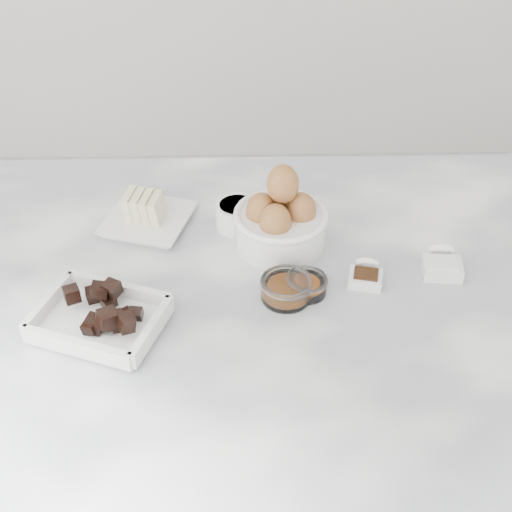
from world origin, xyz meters
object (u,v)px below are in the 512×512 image
(chocolate_dish, at_px, (99,317))
(salt_spoon, at_px, (442,263))
(zest_bowl, at_px, (307,284))
(egg_bowl, at_px, (281,219))
(vanilla_spoon, at_px, (366,275))
(butter_plate, at_px, (146,214))
(honey_bowl, at_px, (286,288))
(sugar_ramekin, at_px, (237,214))

(chocolate_dish, relative_size, salt_spoon, 2.78)
(zest_bowl, distance_m, salt_spoon, 0.23)
(chocolate_dish, distance_m, egg_bowl, 0.34)
(vanilla_spoon, height_order, salt_spoon, salt_spoon)
(butter_plate, xyz_separation_m, egg_bowl, (0.23, -0.06, 0.03))
(egg_bowl, relative_size, salt_spoon, 2.01)
(egg_bowl, height_order, vanilla_spoon, egg_bowl)
(honey_bowl, bearing_deg, sugar_ramekin, 111.58)
(chocolate_dish, height_order, vanilla_spoon, chocolate_dish)
(sugar_ramekin, height_order, vanilla_spoon, sugar_ramekin)
(honey_bowl, bearing_deg, zest_bowl, 19.65)
(honey_bowl, bearing_deg, salt_spoon, 13.08)
(sugar_ramekin, height_order, egg_bowl, egg_bowl)
(chocolate_dish, relative_size, zest_bowl, 3.32)
(butter_plate, height_order, salt_spoon, butter_plate)
(chocolate_dish, xyz_separation_m, sugar_ramekin, (0.20, 0.25, 0.00))
(butter_plate, relative_size, zest_bowl, 2.62)
(honey_bowl, bearing_deg, butter_plate, 139.44)
(butter_plate, distance_m, honey_bowl, 0.31)
(butter_plate, distance_m, zest_bowl, 0.33)
(sugar_ramekin, bearing_deg, zest_bowl, -58.87)
(butter_plate, bearing_deg, honey_bowl, -40.56)
(vanilla_spoon, distance_m, salt_spoon, 0.13)
(egg_bowl, xyz_separation_m, salt_spoon, (0.26, -0.08, -0.03))
(zest_bowl, bearing_deg, sugar_ramekin, 121.13)
(butter_plate, bearing_deg, egg_bowl, -15.06)
(zest_bowl, bearing_deg, egg_bowl, 105.37)
(egg_bowl, bearing_deg, vanilla_spoon, -38.06)
(egg_bowl, xyz_separation_m, zest_bowl, (0.03, -0.13, -0.03))
(honey_bowl, relative_size, salt_spoon, 1.04)
(chocolate_dish, bearing_deg, butter_plate, 80.51)
(chocolate_dish, xyz_separation_m, zest_bowl, (0.31, 0.07, -0.01))
(zest_bowl, bearing_deg, chocolate_dish, -167.07)
(honey_bowl, bearing_deg, chocolate_dish, -167.89)
(butter_plate, height_order, egg_bowl, egg_bowl)
(butter_plate, relative_size, salt_spoon, 2.20)
(chocolate_dish, distance_m, salt_spoon, 0.55)
(sugar_ramekin, xyz_separation_m, salt_spoon, (0.33, -0.13, -0.01))
(salt_spoon, bearing_deg, vanilla_spoon, -169.51)
(chocolate_dish, bearing_deg, egg_bowl, 35.67)
(sugar_ramekin, distance_m, egg_bowl, 0.09)
(vanilla_spoon, bearing_deg, zest_bowl, -165.85)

